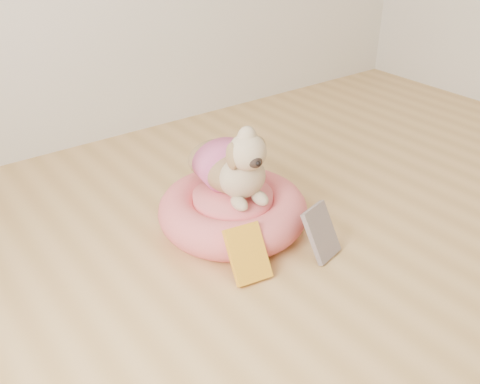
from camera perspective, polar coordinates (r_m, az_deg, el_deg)
pet_bed at (r=2.23m, az=-0.76°, el=-1.98°), size 0.62×0.62×0.16m
dog at (r=2.14m, az=-0.85°, el=4.18°), size 0.38×0.50×0.33m
book_yellow at (r=1.96m, az=0.81°, el=-6.58°), size 0.16×0.17×0.18m
book_white at (r=2.08m, az=8.67°, el=-4.30°), size 0.16×0.15×0.20m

